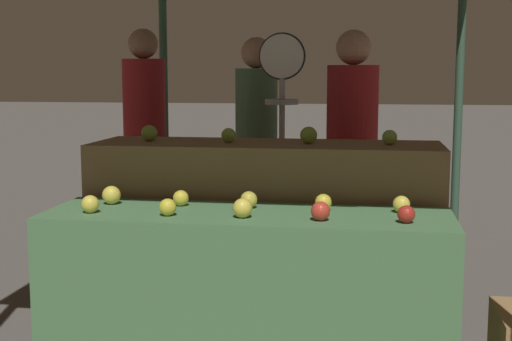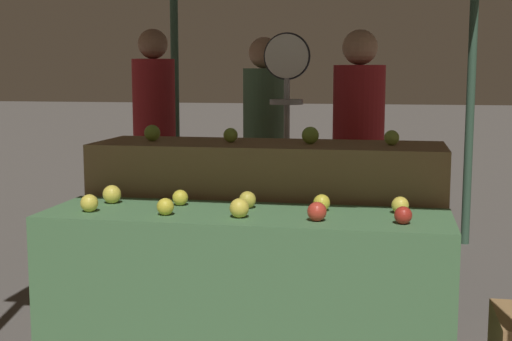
% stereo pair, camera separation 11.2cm
% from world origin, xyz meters
% --- Properties ---
extents(display_counter_front, '(1.82, 0.55, 0.80)m').
position_xyz_m(display_counter_front, '(0.00, 0.00, 0.40)').
color(display_counter_front, '#4C7A4C').
rests_on(display_counter_front, ground_plane).
extents(display_counter_back, '(1.82, 0.55, 1.06)m').
position_xyz_m(display_counter_back, '(0.00, 0.60, 0.53)').
color(display_counter_back, olive).
rests_on(display_counter_back, ground_plane).
extents(apple_front_0, '(0.08, 0.08, 0.08)m').
position_xyz_m(apple_front_0, '(-0.69, -0.11, 0.84)').
color(apple_front_0, yellow).
rests_on(apple_front_0, display_counter_front).
extents(apple_front_1, '(0.08, 0.08, 0.08)m').
position_xyz_m(apple_front_1, '(-0.33, -0.12, 0.84)').
color(apple_front_1, gold).
rests_on(apple_front_1, display_counter_front).
extents(apple_front_2, '(0.08, 0.08, 0.08)m').
position_xyz_m(apple_front_2, '(0.00, -0.11, 0.85)').
color(apple_front_2, yellow).
rests_on(apple_front_2, display_counter_front).
extents(apple_front_3, '(0.08, 0.08, 0.08)m').
position_xyz_m(apple_front_3, '(0.34, -0.12, 0.85)').
color(apple_front_3, red).
rests_on(apple_front_3, display_counter_front).
extents(apple_front_4, '(0.07, 0.07, 0.07)m').
position_xyz_m(apple_front_4, '(0.69, -0.11, 0.84)').
color(apple_front_4, '#AD281E').
rests_on(apple_front_4, display_counter_front).
extents(apple_front_5, '(0.09, 0.09, 0.09)m').
position_xyz_m(apple_front_5, '(-0.67, 0.11, 0.85)').
color(apple_front_5, yellow).
rests_on(apple_front_5, display_counter_front).
extents(apple_front_6, '(0.07, 0.07, 0.07)m').
position_xyz_m(apple_front_6, '(-0.33, 0.12, 0.84)').
color(apple_front_6, gold).
rests_on(apple_front_6, display_counter_front).
extents(apple_front_7, '(0.08, 0.08, 0.08)m').
position_xyz_m(apple_front_7, '(-0.01, 0.11, 0.84)').
color(apple_front_7, gold).
rests_on(apple_front_7, display_counter_front).
extents(apple_front_8, '(0.08, 0.08, 0.08)m').
position_xyz_m(apple_front_8, '(0.33, 0.11, 0.84)').
color(apple_front_8, gold).
rests_on(apple_front_8, display_counter_front).
extents(apple_front_9, '(0.08, 0.08, 0.08)m').
position_xyz_m(apple_front_9, '(0.68, 0.11, 0.84)').
color(apple_front_9, yellow).
rests_on(apple_front_9, display_counter_front).
extents(apple_back_0, '(0.09, 0.09, 0.09)m').
position_xyz_m(apple_back_0, '(-0.63, 0.59, 1.10)').
color(apple_back_0, '#7AA338').
rests_on(apple_back_0, display_counter_back).
extents(apple_back_1, '(0.08, 0.08, 0.08)m').
position_xyz_m(apple_back_1, '(-0.20, 0.60, 1.10)').
color(apple_back_1, '#84AD3D').
rests_on(apple_back_1, display_counter_back).
extents(apple_back_2, '(0.09, 0.09, 0.09)m').
position_xyz_m(apple_back_2, '(0.22, 0.59, 1.10)').
color(apple_back_2, '#7AA338').
rests_on(apple_back_2, display_counter_back).
extents(apple_back_3, '(0.08, 0.08, 0.08)m').
position_xyz_m(apple_back_3, '(0.64, 0.60, 1.10)').
color(apple_back_3, '#8EB247').
rests_on(apple_back_3, display_counter_back).
extents(produce_scale, '(0.28, 0.20, 1.66)m').
position_xyz_m(produce_scale, '(0.01, 1.18, 1.21)').
color(produce_scale, '#99999E').
rests_on(produce_scale, ground_plane).
extents(person_vendor_at_scale, '(0.42, 0.42, 1.69)m').
position_xyz_m(person_vendor_at_scale, '(0.42, 1.53, 0.99)').
color(person_vendor_at_scale, '#2D2D38').
rests_on(person_vendor_at_scale, ground_plane).
extents(person_customer_left, '(0.34, 0.34, 1.76)m').
position_xyz_m(person_customer_left, '(-1.20, 2.28, 1.03)').
color(person_customer_left, '#2D2D38').
rests_on(person_customer_left, ground_plane).
extents(person_customer_right, '(0.41, 0.41, 1.67)m').
position_xyz_m(person_customer_right, '(-0.27, 1.97, 0.98)').
color(person_customer_right, '#2D2D38').
rests_on(person_customer_right, ground_plane).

